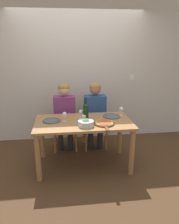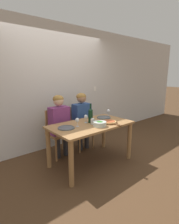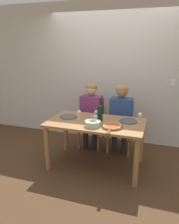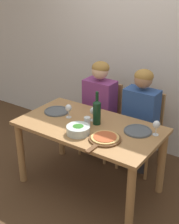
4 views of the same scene
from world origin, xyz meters
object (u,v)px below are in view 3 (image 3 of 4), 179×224
at_px(pizza_on_board, 112,126).
at_px(broccoli_bowl, 93,124).
at_px(wine_glass_left, 79,113).
at_px(wine_glass_right, 140,116).
at_px(chair_left, 93,121).
at_px(wine_bottle, 100,112).
at_px(person_man, 121,113).
at_px(wine_glass_centre, 96,113).
at_px(dinner_plate_right, 128,121).
at_px(chair_right, 121,124).
at_px(dinner_plate_left, 68,117).
at_px(water_tumbler, 95,119).
at_px(person_woman, 91,110).

bearing_deg(pizza_on_board, broccoli_bowl, -172.34).
height_order(wine_glass_left, wine_glass_right, same).
relative_size(chair_left, wine_bottle, 2.62).
distance_m(person_man, wine_glass_centre, 0.60).
relative_size(wine_bottle, dinner_plate_right, 1.27).
bearing_deg(chair_right, chair_left, 180.00).
bearing_deg(dinner_plate_right, broccoli_bowl, -141.54).
xyz_separation_m(dinner_plate_left, pizza_on_board, (0.78, -0.23, 0.01)).
relative_size(wine_bottle, water_tumbler, 3.38).
xyz_separation_m(person_woman, dinner_plate_left, (-0.21, -0.55, 0.02)).
bearing_deg(pizza_on_board, wine_glass_left, 161.16).
distance_m(pizza_on_board, water_tumbler, 0.32).
height_order(broccoli_bowl, pizza_on_board, broccoli_bowl).
bearing_deg(water_tumbler, broccoli_bowl, -84.88).
xyz_separation_m(pizza_on_board, wine_glass_left, (-0.58, 0.20, 0.09)).
bearing_deg(dinner_plate_left, water_tumbler, -11.56).
bearing_deg(person_man, wine_bottle, -112.74).
relative_size(dinner_plate_left, wine_glass_left, 1.84).
xyz_separation_m(wine_glass_right, water_tumbler, (-0.64, -0.23, -0.05)).
distance_m(person_woman, wine_bottle, 0.65).
relative_size(chair_left, chair_right, 1.00).
bearing_deg(chair_left, person_woman, -90.00).
relative_size(dinner_plate_left, water_tumbler, 2.66).
height_order(person_woman, person_man, same).
distance_m(dinner_plate_right, wine_glass_left, 0.78).
bearing_deg(broccoli_bowl, person_man, 72.50).
relative_size(wine_glass_centre, water_tumbler, 1.45).
bearing_deg(person_man, broccoli_bowl, -107.50).
height_order(chair_left, water_tumbler, chair_left).
xyz_separation_m(wine_bottle, wine_glass_centre, (-0.07, 0.04, -0.04)).
height_order(broccoli_bowl, wine_glass_left, wine_glass_left).
bearing_deg(wine_glass_right, wine_glass_left, -169.83).
relative_size(broccoli_bowl, dinner_plate_right, 0.83).
bearing_deg(person_man, chair_right, 90.00).
xyz_separation_m(chair_left, person_man, (0.56, -0.11, 0.24)).
height_order(person_woman, pizza_on_board, person_woman).
height_order(chair_left, dinner_plate_right, chair_left).
relative_size(wine_bottle, wine_glass_centre, 2.34).
distance_m(chair_left, person_man, 0.62).
height_order(dinner_plate_left, wine_glass_centre, wine_glass_centre).
bearing_deg(wine_bottle, chair_left, 116.52).
height_order(dinner_plate_left, wine_glass_right, wine_glass_right).
distance_m(chair_right, water_tumbler, 0.87).
height_order(wine_bottle, broccoli_bowl, wine_bottle).
xyz_separation_m(chair_right, person_man, (0.00, -0.11, 0.24)).
bearing_deg(chair_left, broccoli_bowl, -72.42).
bearing_deg(chair_right, dinner_plate_left, -138.92).
relative_size(chair_left, dinner_plate_right, 3.33).
height_order(dinner_plate_left, wine_glass_left, wine_glass_left).
bearing_deg(water_tumbler, wine_glass_right, 19.62).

